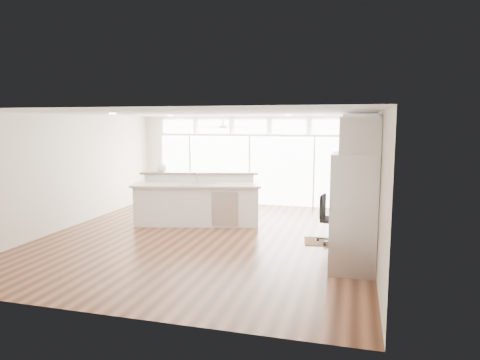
# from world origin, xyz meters

# --- Properties ---
(floor) EXTENTS (7.00, 8.00, 0.02)m
(floor) POSITION_xyz_m (0.00, 0.00, -0.01)
(floor) COLOR #462415
(floor) RESTS_ON ground
(ceiling) EXTENTS (7.00, 8.00, 0.02)m
(ceiling) POSITION_xyz_m (0.00, 0.00, 2.70)
(ceiling) COLOR white
(ceiling) RESTS_ON wall_back
(wall_back) EXTENTS (7.00, 0.04, 2.70)m
(wall_back) POSITION_xyz_m (0.00, 4.00, 1.35)
(wall_back) COLOR beige
(wall_back) RESTS_ON floor
(wall_front) EXTENTS (7.00, 0.04, 2.70)m
(wall_front) POSITION_xyz_m (0.00, -4.00, 1.35)
(wall_front) COLOR beige
(wall_front) RESTS_ON floor
(wall_left) EXTENTS (0.04, 8.00, 2.70)m
(wall_left) POSITION_xyz_m (-3.50, 0.00, 1.35)
(wall_left) COLOR beige
(wall_left) RESTS_ON floor
(wall_right) EXTENTS (0.04, 8.00, 2.70)m
(wall_right) POSITION_xyz_m (3.50, 0.00, 1.35)
(wall_right) COLOR beige
(wall_right) RESTS_ON floor
(glass_wall) EXTENTS (5.80, 0.06, 2.08)m
(glass_wall) POSITION_xyz_m (0.00, 3.94, 1.05)
(glass_wall) COLOR white
(glass_wall) RESTS_ON wall_back
(transom_row) EXTENTS (5.90, 0.06, 0.40)m
(transom_row) POSITION_xyz_m (0.00, 3.94, 2.38)
(transom_row) COLOR white
(transom_row) RESTS_ON wall_back
(desk_window) EXTENTS (0.04, 0.85, 0.85)m
(desk_window) POSITION_xyz_m (3.46, 0.30, 1.55)
(desk_window) COLOR white
(desk_window) RESTS_ON wall_right
(ceiling_fan) EXTENTS (1.16, 1.16, 0.32)m
(ceiling_fan) POSITION_xyz_m (-0.50, 2.80, 2.48)
(ceiling_fan) COLOR white
(ceiling_fan) RESTS_ON ceiling
(recessed_lights) EXTENTS (3.40, 3.00, 0.02)m
(recessed_lights) POSITION_xyz_m (0.00, 0.20, 2.68)
(recessed_lights) COLOR white
(recessed_lights) RESTS_ON ceiling
(oven_cabinet) EXTENTS (0.64, 1.20, 2.50)m
(oven_cabinet) POSITION_xyz_m (3.17, 1.80, 1.25)
(oven_cabinet) COLOR white
(oven_cabinet) RESTS_ON floor
(desk_nook) EXTENTS (0.72, 1.30, 0.76)m
(desk_nook) POSITION_xyz_m (3.13, 0.30, 0.38)
(desk_nook) COLOR white
(desk_nook) RESTS_ON floor
(upper_cabinets) EXTENTS (0.64, 1.30, 0.64)m
(upper_cabinets) POSITION_xyz_m (3.17, 0.30, 2.35)
(upper_cabinets) COLOR white
(upper_cabinets) RESTS_ON wall_right
(refrigerator) EXTENTS (0.76, 0.90, 2.00)m
(refrigerator) POSITION_xyz_m (3.11, -1.35, 1.00)
(refrigerator) COLOR silver
(refrigerator) RESTS_ON floor
(fridge_cabinet) EXTENTS (0.64, 0.90, 0.60)m
(fridge_cabinet) POSITION_xyz_m (3.17, -1.35, 2.30)
(fridge_cabinet) COLOR white
(fridge_cabinet) RESTS_ON wall_right
(framed_photos) EXTENTS (0.06, 0.22, 0.80)m
(framed_photos) POSITION_xyz_m (3.46, 0.92, 1.40)
(framed_photos) COLOR black
(framed_photos) RESTS_ON wall_right
(kitchen_island) EXTENTS (3.32, 1.89, 1.24)m
(kitchen_island) POSITION_xyz_m (-0.63, 1.07, 0.62)
(kitchen_island) COLOR white
(kitchen_island) RESTS_ON floor
(rug) EXTENTS (1.05, 0.82, 0.01)m
(rug) POSITION_xyz_m (2.60, 0.28, 0.01)
(rug) COLOR #392312
(rug) RESTS_ON floor
(office_chair) EXTENTS (0.58, 0.55, 1.00)m
(office_chair) POSITION_xyz_m (2.69, 0.24, 0.50)
(office_chair) COLOR black
(office_chair) RESTS_ON floor
(fishbowl) EXTENTS (0.27, 0.27, 0.24)m
(fishbowl) POSITION_xyz_m (-1.65, 1.23, 1.36)
(fishbowl) COLOR white
(fishbowl) RESTS_ON kitchen_island
(monitor) EXTENTS (0.14, 0.52, 0.43)m
(monitor) POSITION_xyz_m (3.05, 0.30, 0.97)
(monitor) COLOR black
(monitor) RESTS_ON desk_nook
(keyboard) EXTENTS (0.15, 0.31, 0.01)m
(keyboard) POSITION_xyz_m (2.88, 0.30, 0.77)
(keyboard) COLOR white
(keyboard) RESTS_ON desk_nook
(potted_plant) EXTENTS (0.33, 0.36, 0.26)m
(potted_plant) POSITION_xyz_m (3.17, 1.80, 2.63)
(potted_plant) COLOR #2E622A
(potted_plant) RESTS_ON oven_cabinet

